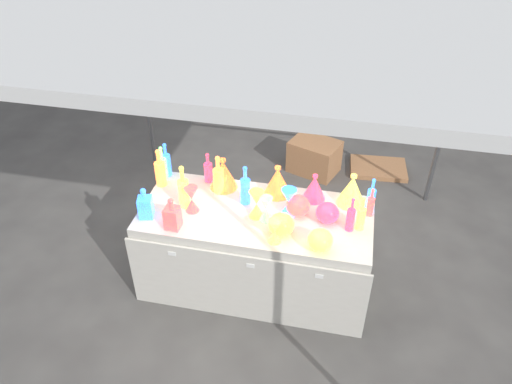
% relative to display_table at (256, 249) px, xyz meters
% --- Properties ---
extents(ground, '(80.00, 80.00, 0.00)m').
position_rel_display_table_xyz_m(ground, '(-0.00, 0.01, -0.37)').
color(ground, '#5B5854').
rests_on(ground, ground).
extents(display_table, '(1.84, 0.83, 0.75)m').
position_rel_display_table_xyz_m(display_table, '(0.00, 0.00, 0.00)').
color(display_table, silver).
rests_on(display_table, ground).
extents(cardboard_box_closed, '(0.61, 0.53, 0.38)m').
position_rel_display_table_xyz_m(cardboard_box_closed, '(0.28, 1.80, -0.19)').
color(cardboard_box_closed, '#AF784F').
rests_on(cardboard_box_closed, ground).
extents(cardboard_box_flat, '(0.65, 0.49, 0.05)m').
position_rel_display_table_xyz_m(cardboard_box_flat, '(1.00, 1.96, -0.35)').
color(cardboard_box_flat, '#AF784F').
rests_on(cardboard_box_flat, ground).
extents(bottle_0, '(0.10, 0.10, 0.34)m').
position_rel_display_table_xyz_m(bottle_0, '(-0.85, 0.21, 0.55)').
color(bottle_0, '#D51443').
rests_on(bottle_0, display_table).
extents(bottle_1, '(0.08, 0.08, 0.31)m').
position_rel_display_table_xyz_m(bottle_1, '(-0.85, 0.36, 0.53)').
color(bottle_1, '#1C9B4E').
rests_on(bottle_1, display_table).
extents(bottle_3, '(0.08, 0.08, 0.27)m').
position_rel_display_table_xyz_m(bottle_3, '(-0.48, 0.34, 0.51)').
color(bottle_3, '#1E30B2').
rests_on(bottle_3, display_table).
extents(bottle_4, '(0.10, 0.10, 0.37)m').
position_rel_display_table_xyz_m(bottle_4, '(-0.57, -0.02, 0.56)').
color(bottle_4, '#126970').
rests_on(bottle_4, display_table).
extents(bottle_5, '(0.08, 0.08, 0.33)m').
position_rel_display_table_xyz_m(bottle_5, '(-0.85, 0.28, 0.54)').
color(bottle_5, '#C226B7').
rests_on(bottle_5, display_table).
extents(bottle_6, '(0.10, 0.10, 0.34)m').
position_rel_display_table_xyz_m(bottle_6, '(-0.35, 0.22, 0.55)').
color(bottle_6, '#D51443').
rests_on(bottle_6, display_table).
extents(bottle_7, '(0.11, 0.11, 0.34)m').
position_rel_display_table_xyz_m(bottle_7, '(-0.11, 0.12, 0.55)').
color(bottle_7, '#1C9B4E').
rests_on(bottle_7, display_table).
extents(decanter_1, '(0.11, 0.11, 0.27)m').
position_rel_display_table_xyz_m(decanter_1, '(-0.57, -0.29, 0.51)').
color(decanter_1, orange).
rests_on(decanter_1, display_table).
extents(decanter_2, '(0.13, 0.13, 0.26)m').
position_rel_display_table_xyz_m(decanter_2, '(-0.81, -0.21, 0.51)').
color(decanter_2, '#1C9B4E').
rests_on(decanter_2, display_table).
extents(hourglass_0, '(0.12, 0.12, 0.22)m').
position_rel_display_table_xyz_m(hourglass_0, '(-0.49, -0.07, 0.48)').
color(hourglass_0, orange).
rests_on(hourglass_0, display_table).
extents(hourglass_2, '(0.11, 0.11, 0.19)m').
position_rel_display_table_xyz_m(hourglass_2, '(0.20, -0.28, 0.47)').
color(hourglass_2, '#126970').
rests_on(hourglass_2, display_table).
extents(hourglass_3, '(0.14, 0.14, 0.21)m').
position_rel_display_table_xyz_m(hourglass_3, '(0.09, -0.06, 0.48)').
color(hourglass_3, '#C226B7').
rests_on(hourglass_3, display_table).
extents(hourglass_4, '(0.14, 0.14, 0.23)m').
position_rel_display_table_xyz_m(hourglass_4, '(0.01, -0.03, 0.49)').
color(hourglass_4, '#D51443').
rests_on(hourglass_4, display_table).
extents(hourglass_5, '(0.15, 0.15, 0.24)m').
position_rel_display_table_xyz_m(hourglass_5, '(0.25, 0.04, 0.49)').
color(hourglass_5, '#1C9B4E').
rests_on(hourglass_5, display_table).
extents(globe_0, '(0.23, 0.23, 0.15)m').
position_rel_display_table_xyz_m(globe_0, '(0.23, -0.19, 0.45)').
color(globe_0, '#D51443').
rests_on(globe_0, display_table).
extents(globe_1, '(0.21, 0.21, 0.15)m').
position_rel_display_table_xyz_m(globe_1, '(0.53, -0.30, 0.45)').
color(globe_1, '#126970').
rests_on(globe_1, display_table).
extents(globe_2, '(0.25, 0.25, 0.15)m').
position_rel_display_table_xyz_m(globe_2, '(0.32, 0.06, 0.45)').
color(globe_2, orange).
rests_on(globe_2, display_table).
extents(globe_3, '(0.18, 0.18, 0.14)m').
position_rel_display_table_xyz_m(globe_3, '(0.55, 0.02, 0.45)').
color(globe_3, '#1E30B2').
rests_on(globe_3, display_table).
extents(lampshade_0, '(0.27, 0.27, 0.27)m').
position_rel_display_table_xyz_m(lampshade_0, '(-0.33, 0.29, 0.51)').
color(lampshade_0, gold).
rests_on(lampshade_0, display_table).
extents(lampshade_1, '(0.28, 0.28, 0.26)m').
position_rel_display_table_xyz_m(lampshade_1, '(0.12, 0.29, 0.51)').
color(lampshade_1, gold).
rests_on(lampshade_1, display_table).
extents(lampshade_2, '(0.20, 0.20, 0.23)m').
position_rel_display_table_xyz_m(lampshade_2, '(0.41, 0.29, 0.49)').
color(lampshade_2, '#1E30B2').
rests_on(lampshade_2, display_table).
extents(lampshade_3, '(0.28, 0.28, 0.27)m').
position_rel_display_table_xyz_m(lampshade_3, '(0.71, 0.29, 0.51)').
color(lampshade_3, '#126970').
rests_on(lampshade_3, display_table).
extents(bottle_8, '(0.08, 0.08, 0.29)m').
position_rel_display_table_xyz_m(bottle_8, '(0.86, 0.24, 0.52)').
color(bottle_8, '#1C9B4E').
rests_on(bottle_8, display_table).
extents(bottle_9, '(0.06, 0.06, 0.24)m').
position_rel_display_table_xyz_m(bottle_9, '(0.86, 0.17, 0.50)').
color(bottle_9, orange).
rests_on(bottle_9, display_table).
extents(bottle_10, '(0.06, 0.06, 0.29)m').
position_rel_display_table_xyz_m(bottle_10, '(0.72, -0.04, 0.52)').
color(bottle_10, '#1E30B2').
rests_on(bottle_10, display_table).
extents(bottle_11, '(0.08, 0.08, 0.29)m').
position_rel_display_table_xyz_m(bottle_11, '(0.79, -0.01, 0.52)').
color(bottle_11, '#126970').
rests_on(bottle_11, display_table).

